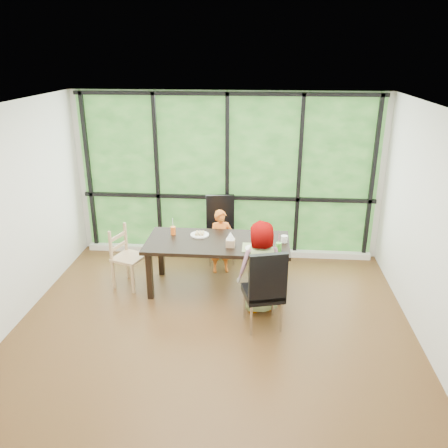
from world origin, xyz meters
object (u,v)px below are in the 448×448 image
at_px(chair_interior_leather, 263,287).
at_px(chair_end_beech, 129,257).
at_px(white_mug, 284,239).
at_px(dining_table, 218,265).
at_px(orange_cup, 173,231).
at_px(plate_near, 254,248).
at_px(chair_window_leather, 221,230).
at_px(green_cup, 279,247).
at_px(child_toddler, 221,241).
at_px(plate_far, 200,235).
at_px(tissue_box, 230,243).
at_px(child_older, 259,267).

xyz_separation_m(chair_interior_leather, chair_end_beech, (-1.95, 0.89, -0.09)).
bearing_deg(white_mug, chair_end_beech, -178.51).
bearing_deg(dining_table, orange_cup, 163.91).
relative_size(chair_end_beech, plate_near, 3.81).
distance_m(chair_window_leather, green_cup, 1.52).
height_order(chair_end_beech, plate_near, chair_end_beech).
distance_m(chair_window_leather, white_mug, 1.34).
distance_m(dining_table, green_cup, 0.99).
relative_size(chair_window_leather, white_mug, 11.25).
bearing_deg(dining_table, child_toddler, 90.00).
relative_size(chair_window_leather, orange_cup, 9.14).
bearing_deg(plate_near, chair_end_beech, 173.46).
distance_m(plate_near, green_cup, 0.34).
bearing_deg(chair_end_beech, white_mug, -69.40).
bearing_deg(plate_far, child_toddler, 53.00).
bearing_deg(child_toddler, plate_far, -141.51).
bearing_deg(child_toddler, green_cup, -59.10).
bearing_deg(plate_far, chair_interior_leather, -49.56).
height_order(dining_table, plate_near, plate_near).
distance_m(chair_end_beech, tissue_box, 1.54).
distance_m(chair_interior_leather, white_mug, 1.02).
bearing_deg(orange_cup, chair_interior_leather, -39.70).
xyz_separation_m(child_older, tissue_box, (-0.40, 0.35, 0.18)).
bearing_deg(chair_interior_leather, dining_table, -69.29).
bearing_deg(child_toddler, white_mug, -43.51).
distance_m(child_older, green_cup, 0.40).
xyz_separation_m(plate_far, green_cup, (1.13, -0.46, 0.05)).
relative_size(chair_end_beech, green_cup, 7.31).
bearing_deg(white_mug, plate_near, -147.80).
bearing_deg(chair_window_leather, dining_table, -96.48).
relative_size(dining_table, chair_window_leather, 1.87).
xyz_separation_m(chair_interior_leather, white_mug, (0.28, 0.95, 0.26)).
relative_size(chair_window_leather, green_cup, 8.77).
bearing_deg(tissue_box, chair_window_leather, 102.01).
bearing_deg(chair_interior_leather, green_cup, -122.29).
distance_m(chair_end_beech, plate_far, 1.08).
bearing_deg(dining_table, plate_far, 145.99).
distance_m(child_toddler, orange_cup, 0.82).
height_order(dining_table, orange_cup, orange_cup).
distance_m(dining_table, child_older, 0.83).
relative_size(plate_near, tissue_box, 1.95).
bearing_deg(child_toddler, tissue_box, -89.56).
bearing_deg(white_mug, dining_table, -177.48).
distance_m(child_toddler, tissue_box, 0.81).
relative_size(chair_interior_leather, plate_near, 4.57).
distance_m(dining_table, chair_end_beech, 1.30).
distance_m(plate_near, tissue_box, 0.33).
bearing_deg(orange_cup, plate_far, -0.71).
relative_size(plate_far, orange_cup, 2.29).
height_order(child_older, green_cup, child_older).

